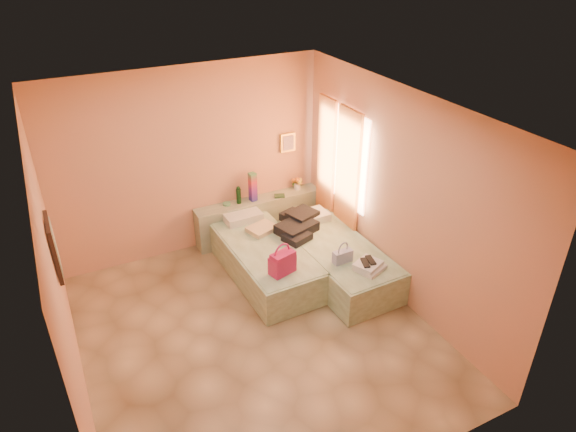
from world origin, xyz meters
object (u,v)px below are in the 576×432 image
object	(u,v)px
flower_vase	(297,182)
towel_stack	(370,266)
headboard_ledge	(259,217)
green_book	(280,196)
bed_left	(265,260)
bed_right	(337,261)
blue_handbag	(343,256)
magenta_handbag	(282,262)
water_bottle	(239,195)

from	to	relation	value
flower_vase	towel_stack	distance (m)	2.23
headboard_ledge	green_book	world-z (taller)	green_book
flower_vase	towel_stack	bearing A→B (deg)	-92.53
headboard_ledge	bed_left	world-z (taller)	headboard_ledge
bed_right	blue_handbag	distance (m)	0.51
green_book	flower_vase	size ratio (longest dim) A/B	0.67
magenta_handbag	flower_vase	bearing A→B (deg)	42.26
bed_left	towel_stack	bearing A→B (deg)	-50.56
water_bottle	green_book	distance (m)	0.67
magenta_handbag	bed_right	bearing A→B (deg)	-2.58
headboard_ledge	towel_stack	distance (m)	2.28
bed_left	blue_handbag	size ratio (longest dim) A/B	7.58
green_book	magenta_handbag	world-z (taller)	magenta_handbag
bed_right	magenta_handbag	xyz separation A→B (m)	(-0.96, -0.21, 0.40)
blue_handbag	towel_stack	bearing A→B (deg)	-55.40
headboard_ledge	blue_handbag	xyz separation A→B (m)	(0.38, -1.87, 0.26)
bed_left	flower_vase	world-z (taller)	flower_vase
bed_left	flower_vase	distance (m)	1.62
headboard_ledge	flower_vase	world-z (taller)	flower_vase
bed_left	towel_stack	size ratio (longest dim) A/B	5.71
bed_left	green_book	bearing A→B (deg)	52.52
magenta_handbag	blue_handbag	xyz separation A→B (m)	(0.81, -0.14, -0.07)
headboard_ledge	towel_stack	bearing A→B (deg)	-74.43
bed_left	green_book	world-z (taller)	green_book
magenta_handbag	water_bottle	bearing A→B (deg)	71.30
headboard_ledge	towel_stack	xyz separation A→B (m)	(0.61, -2.18, 0.23)
bed_right	magenta_handbag	size ratio (longest dim) A/B	6.06
bed_left	blue_handbag	bearing A→B (deg)	-49.00
water_bottle	blue_handbag	bearing A→B (deg)	-69.72
bed_right	flower_vase	bearing A→B (deg)	81.84
headboard_ledge	blue_handbag	world-z (taller)	blue_handbag
flower_vase	magenta_handbag	size ratio (longest dim) A/B	0.73
bed_right	water_bottle	xyz separation A→B (m)	(-0.84, 1.54, 0.53)
bed_right	flower_vase	distance (m)	1.65
bed_right	water_bottle	distance (m)	1.83
flower_vase	magenta_handbag	bearing A→B (deg)	-122.82
water_bottle	flower_vase	distance (m)	1.03
headboard_ledge	flower_vase	distance (m)	0.84
headboard_ledge	bed_right	world-z (taller)	headboard_ledge
green_book	flower_vase	xyz separation A→B (m)	(0.37, 0.11, 0.11)
green_book	towel_stack	size ratio (longest dim) A/B	0.46
water_bottle	blue_handbag	distance (m)	2.03
headboard_ledge	towel_stack	size ratio (longest dim) A/B	5.86
green_book	magenta_handbag	bearing A→B (deg)	-93.73
water_bottle	flower_vase	bearing A→B (deg)	1.20
headboard_ledge	green_book	size ratio (longest dim) A/B	12.61
flower_vase	bed_left	bearing A→B (deg)	-134.78
bed_left	water_bottle	bearing A→B (deg)	85.47
flower_vase	towel_stack	world-z (taller)	flower_vase
bed_right	water_bottle	bearing A→B (deg)	117.25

